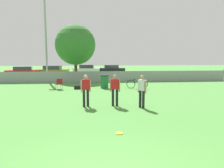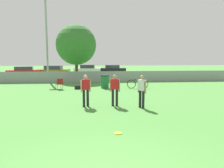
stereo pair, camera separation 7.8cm
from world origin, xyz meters
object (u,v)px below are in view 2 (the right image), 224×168
object	(u,v)px
gear_bag_sideline	(78,87)
light_pole	(46,32)
bicycle_sideline	(138,84)
frisbee_disc	(118,133)
parked_car_white	(88,69)
trash_bin	(105,82)
parked_car_tan	(54,71)
tree_near_pole	(76,45)
player_receiver_white	(142,89)
player_defender_red	(115,88)
parked_car_red	(24,71)
parked_car_dark	(113,69)
folding_chair_sideline	(60,83)
player_thrower_red	(86,88)

from	to	relation	value
gear_bag_sideline	light_pole	bearing A→B (deg)	118.64
light_pole	bicycle_sideline	xyz separation A→B (m)	(8.33, -6.74, -4.76)
frisbee_disc	parked_car_white	bearing A→B (deg)	93.10
trash_bin	parked_car_tan	xyz separation A→B (m)	(-6.23, 12.82, 0.12)
tree_near_pole	parked_car_tan	bearing A→B (deg)	118.67
bicycle_sideline	player_receiver_white	bearing A→B (deg)	-89.53
tree_near_pole	bicycle_sideline	world-z (taller)	tree_near_pole
light_pole	trash_bin	distance (m)	9.65
player_defender_red	frisbee_disc	size ratio (longest dim) A/B	6.38
trash_bin	parked_car_white	bearing A→B (deg)	96.12
parked_car_white	parked_car_tan	bearing A→B (deg)	-146.98
gear_bag_sideline	player_receiver_white	bearing A→B (deg)	-62.54
parked_car_red	parked_car_dark	size ratio (longest dim) A/B	1.06
trash_bin	parked_car_dark	world-z (taller)	parked_car_dark
frisbee_disc	folding_chair_sideline	distance (m)	10.86
player_thrower_red	frisbee_disc	world-z (taller)	player_thrower_red
parked_car_white	parked_car_dark	size ratio (longest dim) A/B	0.97
tree_near_pole	parked_car_white	size ratio (longest dim) A/B	1.46
player_defender_red	frisbee_disc	xyz separation A→B (m)	(-0.33, -4.10, -0.93)
folding_chair_sideline	frisbee_disc	bearing A→B (deg)	79.95
frisbee_disc	bicycle_sideline	bearing A→B (deg)	74.45
player_thrower_red	parked_car_dark	distance (m)	22.04
light_pole	parked_car_dark	xyz separation A→B (m)	(7.85, 8.95, -4.46)
tree_near_pole	gear_bag_sideline	world-z (taller)	tree_near_pole
trash_bin	parked_car_white	size ratio (longest dim) A/B	0.26
bicycle_sideline	trash_bin	bearing A→B (deg)	-179.43
trash_bin	parked_car_tan	world-z (taller)	parked_car_tan
player_thrower_red	parked_car_tan	world-z (taller)	player_thrower_red
parked_car_tan	gear_bag_sideline	bearing A→B (deg)	-67.13
parked_car_tan	parked_car_dark	world-z (taller)	parked_car_tan
frisbee_disc	parked_car_tan	bearing A→B (deg)	104.34
parked_car_red	parked_car_tan	size ratio (longest dim) A/B	1.02
light_pole	parked_car_white	xyz separation A→B (m)	(4.10, 8.88, -4.45)
trash_bin	parked_car_red	world-z (taller)	parked_car_red
player_thrower_red	folding_chair_sideline	world-z (taller)	player_thrower_red
player_defender_red	parked_car_tan	distance (m)	20.37
player_defender_red	gear_bag_sideline	bearing A→B (deg)	126.75
gear_bag_sideline	frisbee_disc	bearing A→B (deg)	-79.61
light_pole	tree_near_pole	bearing A→B (deg)	1.25
parked_car_red	frisbee_disc	bearing A→B (deg)	-75.93
player_thrower_red	parked_car_white	size ratio (longest dim) A/B	0.40
tree_near_pole	trash_bin	xyz separation A→B (m)	(2.68, -6.33, -3.27)
bicycle_sideline	light_pole	bearing A→B (deg)	151.89
folding_chair_sideline	gear_bag_sideline	distance (m)	1.51
tree_near_pole	frisbee_disc	world-z (taller)	tree_near_pole
frisbee_disc	parked_car_red	distance (m)	24.68
player_defender_red	parked_car_dark	size ratio (longest dim) A/B	0.39
light_pole	parked_car_tan	world-z (taller)	light_pole
light_pole	parked_car_white	distance (m)	10.75
tree_near_pole	player_receiver_white	distance (m)	14.32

